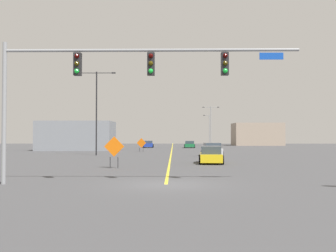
# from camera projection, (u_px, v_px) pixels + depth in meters

# --- Properties ---
(ground) EXTENTS (201.40, 201.40, 0.00)m
(ground) POSITION_uv_depth(u_px,v_px,m) (166.00, 184.00, 18.01)
(ground) COLOR #444447
(road_centre_stripe) EXTENTS (0.16, 111.89, 0.01)m
(road_centre_stripe) POSITION_uv_depth(u_px,v_px,m) (172.00, 148.00, 73.93)
(road_centre_stripe) COLOR yellow
(road_centre_stripe) RESTS_ON ground
(traffic_signal_assembly) EXTENTS (13.77, 0.44, 6.61)m
(traffic_signal_assembly) POSITION_uv_depth(u_px,v_px,m) (113.00, 73.00, 18.17)
(traffic_signal_assembly) COLOR gray
(traffic_signal_assembly) RESTS_ON ground
(street_lamp_near_right) EXTENTS (1.60, 0.24, 7.51)m
(street_lamp_near_right) POSITION_uv_depth(u_px,v_px,m) (209.00, 128.00, 96.20)
(street_lamp_near_right) COLOR gray
(street_lamp_near_right) RESTS_ON ground
(street_lamp_near_left) EXTENTS (3.70, 0.24, 8.81)m
(street_lamp_near_left) POSITION_uv_depth(u_px,v_px,m) (211.00, 123.00, 86.66)
(street_lamp_near_left) COLOR gray
(street_lamp_near_left) RESTS_ON ground
(street_lamp_far_left) EXTENTS (4.43, 0.24, 9.78)m
(street_lamp_far_left) POSITION_uv_depth(u_px,v_px,m) (96.00, 106.00, 45.71)
(street_lamp_far_left) COLOR black
(street_lamp_far_left) RESTS_ON ground
(construction_sign_left_shoulder) EXTENTS (1.41, 0.14, 2.21)m
(construction_sign_left_shoulder) POSITION_uv_depth(u_px,v_px,m) (114.00, 148.00, 27.23)
(construction_sign_left_shoulder) COLOR orange
(construction_sign_left_shoulder) RESTS_ON ground
(construction_sign_left_lane) EXTENTS (1.36, 0.35, 1.96)m
(construction_sign_left_lane) POSITION_uv_depth(u_px,v_px,m) (141.00, 143.00, 55.64)
(construction_sign_left_lane) COLOR orange
(construction_sign_left_lane) RESTS_ON ground
(car_green_near) EXTENTS (2.19, 4.38, 1.33)m
(car_green_near) POSITION_uv_depth(u_px,v_px,m) (190.00, 144.00, 75.81)
(car_green_near) COLOR #196B38
(car_green_near) RESTS_ON ground
(car_blue_far) EXTENTS (2.06, 4.00, 1.34)m
(car_blue_far) POSITION_uv_depth(u_px,v_px,m) (149.00, 144.00, 77.20)
(car_blue_far) COLOR #1E389E
(car_blue_far) RESTS_ON ground
(car_silver_approaching) EXTENTS (2.21, 4.38, 1.49)m
(car_silver_approaching) POSITION_uv_depth(u_px,v_px,m) (212.00, 150.00, 43.49)
(car_silver_approaching) COLOR #B7BABF
(car_silver_approaching) RESTS_ON ground
(car_yellow_mid) EXTENTS (2.16, 4.42, 1.42)m
(car_yellow_mid) POSITION_uv_depth(u_px,v_px,m) (211.00, 155.00, 32.13)
(car_yellow_mid) COLOR gold
(car_yellow_mid) RESTS_ON ground
(roadside_building_west) EXTENTS (11.52, 6.75, 4.58)m
(roadside_building_west) POSITION_uv_depth(u_px,v_px,m) (77.00, 136.00, 62.20)
(roadside_building_west) COLOR gray
(roadside_building_west) RESTS_ON ground
(roadside_building_east) EXTENTS (11.42, 8.56, 5.39)m
(roadside_building_east) POSITION_uv_depth(u_px,v_px,m) (257.00, 134.00, 95.24)
(roadside_building_east) COLOR gray
(roadside_building_east) RESTS_ON ground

